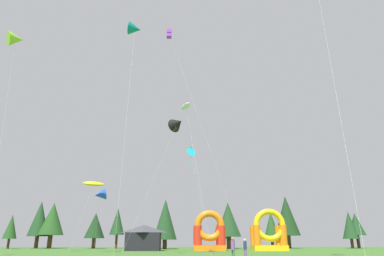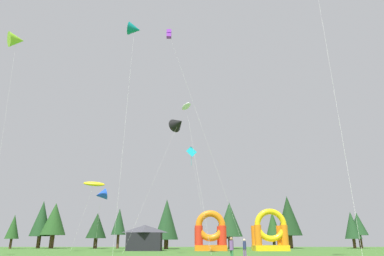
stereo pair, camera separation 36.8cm
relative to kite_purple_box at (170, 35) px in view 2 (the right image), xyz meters
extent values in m
cube|color=purple|center=(-0.05, 0.00, -0.12)|extent=(0.61, 0.61, 0.47)
cube|color=purple|center=(-0.05, 0.00, 0.44)|extent=(0.61, 0.61, 0.47)
cylinder|color=silver|center=(4.21, 0.16, -12.90)|extent=(8.53, 0.33, 26.12)
cone|color=blue|center=(-10.46, 13.47, -18.07)|extent=(2.31, 2.22, 1.92)
cylinder|color=silver|center=(-10.73, 14.06, -22.02)|extent=(0.55, 1.21, 7.89)
ellipsoid|color=white|center=(2.03, 5.85, -7.24)|extent=(1.81, 2.57, 0.71)
cylinder|color=silver|center=(3.43, 2.70, -16.60)|extent=(2.81, 6.30, 18.73)
cylinder|color=silver|center=(13.33, -13.57, -13.60)|extent=(2.73, 7.08, 24.72)
cone|color=#8CD826|center=(-20.98, 3.33, 1.44)|extent=(3.07, 3.04, 2.44)
cylinder|color=silver|center=(-19.13, 0.98, -12.26)|extent=(3.73, 4.72, 27.40)
pyramid|color=#19B7CC|center=(2.70, 7.44, -13.28)|extent=(1.22, 0.89, 1.13)
cylinder|color=#19B7CC|center=(2.73, 7.37, -14.13)|extent=(0.04, 0.04, 1.75)
cylinder|color=silver|center=(3.88, 6.95, -19.61)|extent=(2.31, 0.86, 12.71)
cone|color=#0C7F7A|center=(-3.71, -3.54, -1.60)|extent=(1.64, 1.57, 1.69)
cylinder|color=silver|center=(-3.60, -5.68, -13.78)|extent=(0.24, 4.29, 24.37)
cone|color=black|center=(0.64, 13.98, -6.86)|extent=(3.17, 3.18, 2.49)
cylinder|color=silver|center=(-2.63, 11.37, -16.41)|extent=(6.56, 5.23, 19.10)
ellipsoid|color=yellow|center=(-11.10, 11.75, -16.75)|extent=(3.17, 1.64, 1.06)
cylinder|color=silver|center=(-12.26, 11.58, -21.36)|extent=(2.32, 0.35, 9.21)
cylinder|color=#724C8C|center=(7.84, -2.92, -25.53)|extent=(0.16, 0.16, 0.85)
cylinder|color=#724C8C|center=(7.68, -2.86, -25.53)|extent=(0.16, 0.16, 0.85)
cylinder|color=navy|center=(7.76, -2.89, -24.77)|extent=(0.39, 0.39, 0.68)
sphere|color=beige|center=(7.76, -2.89, -24.31)|extent=(0.23, 0.23, 0.23)
cylinder|color=#724C8C|center=(5.88, -8.82, -24.70)|extent=(0.44, 0.44, 0.72)
sphere|color=#9E704C|center=(5.88, -8.82, -24.22)|extent=(0.25, 0.25, 0.25)
cube|color=orange|center=(5.76, 20.97, -25.54)|extent=(5.02, 4.55, 0.85)
cylinder|color=red|center=(3.89, 19.33, -23.65)|extent=(1.27, 1.27, 2.93)
cylinder|color=red|center=(7.64, 19.33, -23.65)|extent=(1.27, 1.27, 2.93)
cylinder|color=red|center=(3.89, 22.60, -23.65)|extent=(1.27, 1.27, 2.93)
cylinder|color=red|center=(7.64, 22.60, -23.65)|extent=(1.27, 1.27, 2.93)
torus|color=orange|center=(5.76, 19.33, -22.18)|extent=(4.77, 1.02, 4.77)
cube|color=yellow|center=(15.18, 20.11, -25.54)|extent=(5.24, 3.99, 0.83)
cylinder|color=orange|center=(13.11, 18.67, -23.62)|extent=(1.12, 1.12, 3.02)
cylinder|color=orange|center=(17.24, 18.67, -23.62)|extent=(1.12, 1.12, 3.02)
cylinder|color=orange|center=(13.11, 21.54, -23.62)|extent=(1.12, 1.12, 3.02)
cylinder|color=orange|center=(17.24, 21.54, -23.62)|extent=(1.12, 1.12, 3.02)
torus|color=yellow|center=(15.18, 18.67, -22.11)|extent=(5.02, 0.89, 5.02)
cube|color=black|center=(-4.76, 20.52, -24.59)|extent=(5.36, 3.71, 2.75)
pyramid|color=#3F3F47|center=(-4.76, 20.52, -22.61)|extent=(5.36, 3.71, 1.19)
cylinder|color=#4C331E|center=(-32.21, 32.49, -25.05)|extent=(0.46, 0.46, 1.82)
cone|color=#234C1E|center=(-32.21, 32.49, -21.88)|extent=(2.55, 2.55, 4.52)
cylinder|color=#4C331E|center=(-28.22, 35.67, -24.80)|extent=(0.74, 0.74, 2.33)
cone|color=#1E4221|center=(-28.22, 35.67, -20.11)|extent=(4.09, 4.09, 7.04)
cylinder|color=#4C331E|center=(-25.34, 35.05, -24.68)|extent=(0.89, 0.89, 2.55)
cone|color=#234C1E|center=(-25.34, 35.05, -20.23)|extent=(4.94, 4.94, 6.35)
cylinder|color=#4C331E|center=(-16.33, 34.28, -24.99)|extent=(0.72, 0.72, 1.93)
cone|color=#193819|center=(-16.33, 34.28, -21.58)|extent=(4.01, 4.01, 4.88)
cylinder|color=#4C331E|center=(-11.97, 34.57, -24.66)|extent=(0.52, 0.52, 2.61)
cone|color=#1E4221|center=(-11.97, 34.57, -20.78)|extent=(2.90, 2.90, 5.15)
cylinder|color=#4C331E|center=(-2.06, 30.90, -25.13)|extent=(0.81, 0.81, 1.67)
cone|color=#1E4221|center=(-2.06, 30.90, -20.53)|extent=(4.51, 4.51, 7.52)
cylinder|color=#4C331E|center=(8.69, 34.35, -25.04)|extent=(0.50, 0.50, 1.85)
cone|color=#1E4221|center=(8.69, 34.35, -21.95)|extent=(2.78, 2.78, 4.31)
cylinder|color=#4C331E|center=(10.20, 31.78, -24.86)|extent=(0.87, 0.87, 2.21)
cone|color=#1E4221|center=(10.20, 31.78, -20.51)|extent=(4.82, 4.82, 6.47)
cylinder|color=#4C331E|center=(19.51, 35.90, -25.07)|extent=(0.59, 0.59, 1.78)
cone|color=#234C1E|center=(19.51, 35.90, -21.47)|extent=(3.26, 3.26, 5.42)
cylinder|color=#4C331E|center=(22.67, 35.34, -24.73)|extent=(0.90, 0.90, 2.46)
cone|color=#193819|center=(22.67, 35.34, -19.56)|extent=(5.00, 5.00, 7.87)
cylinder|color=#4C331E|center=(35.42, 35.17, -25.05)|extent=(0.58, 0.58, 1.82)
cone|color=#1E4221|center=(35.42, 35.17, -21.46)|extent=(3.24, 3.24, 5.35)
cylinder|color=#4C331E|center=(36.86, 35.45, -24.70)|extent=(0.62, 0.62, 2.52)
cone|color=#1E4221|center=(36.86, 35.45, -21.24)|extent=(3.43, 3.43, 4.40)
camera|label=1|loc=(2.46, -36.37, -24.27)|focal=31.61mm
camera|label=2|loc=(2.83, -36.37, -24.27)|focal=31.61mm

